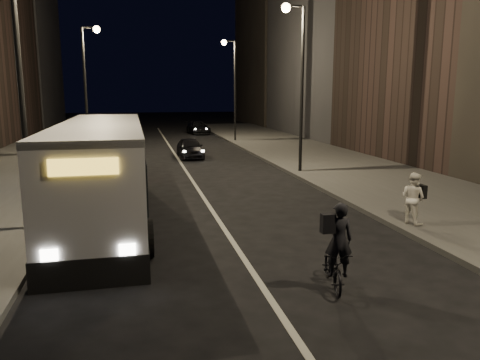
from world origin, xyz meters
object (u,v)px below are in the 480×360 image
streetlight_left_near (28,46)px  car_far (198,128)px  car_near (190,148)px  streetlight_right_mid (297,66)px  streetlight_left_far (89,72)px  car_mid (120,140)px  streetlight_right_far (232,77)px  city_bus (103,167)px  pedestrian_woman (413,198)px  cyclist_on_bicycle (335,259)px

streetlight_left_near → car_far: (8.93, 32.42, -4.73)m
car_near → streetlight_right_mid: bearing=-58.4°
streetlight_left_far → car_mid: size_ratio=1.78×
car_near → streetlight_left_near: bearing=-112.5°
streetlight_right_far → car_near: 10.96m
streetlight_left_far → streetlight_right_mid: bearing=-43.2°
streetlight_left_far → car_mid: bearing=44.7°
streetlight_right_far → car_far: bearing=101.6°
car_near → car_far: 17.43m
car_mid → car_far: size_ratio=1.04×
city_bus → streetlight_right_far: bearing=68.2°
streetlight_right_far → streetlight_left_near: bearing=-114.0°
car_near → car_mid: bearing=133.9°
streetlight_right_mid → pedestrian_woman: streetlight_right_mid is taller
city_bus → car_mid: (-0.00, 18.48, -0.96)m
streetlight_left_near → city_bus: (1.73, 1.23, -3.65)m
city_bus → cyclist_on_bicycle: bearing=-53.9°
car_far → car_mid: bearing=-125.2°
car_far → pedestrian_woman: bearing=-92.3°
car_mid → car_near: bearing=135.2°
pedestrian_woman → streetlight_left_near: bearing=58.8°
streetlight_left_far → car_near: size_ratio=2.19×
pedestrian_woman → car_far: size_ratio=0.36×
streetlight_right_far → pedestrian_woman: streetlight_right_far is taller
streetlight_right_mid → car_far: streetlight_right_mid is taller
streetlight_left_near → streetlight_left_far: size_ratio=1.00×
streetlight_left_far → car_far: 17.61m
streetlight_right_mid → streetlight_left_far: 14.62m
streetlight_right_mid → pedestrian_woman: (0.27, -10.00, -4.42)m
streetlight_right_mid → streetlight_right_far: same height
streetlight_left_near → car_mid: 20.32m
car_far → car_near: bearing=-104.9°
streetlight_left_far → streetlight_right_far: bearing=29.4°
streetlight_left_far → cyclist_on_bicycle: size_ratio=4.28×
streetlight_right_far → car_far: streetlight_right_far is taller
streetlight_left_near → streetlight_left_far: 18.00m
car_mid → car_far: (7.20, 12.70, -0.12)m
streetlight_right_mid → car_mid: 15.44m
city_bus → car_mid: bearing=89.6°
streetlight_left_near → car_mid: bearing=85.0°
city_bus → streetlight_left_near: bearing=-144.9°
car_near → car_far: size_ratio=0.85×
streetlight_right_far → streetlight_left_far: size_ratio=1.00×
cyclist_on_bicycle → car_far: size_ratio=0.43×
streetlight_right_far → car_mid: 10.93m
car_mid → streetlight_left_far: bearing=45.6°
car_far → city_bus: bearing=-108.6°
pedestrian_woman → car_far: 34.48m
pedestrian_woman → car_near: pedestrian_woman is taller
streetlight_left_far → city_bus: size_ratio=0.69×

